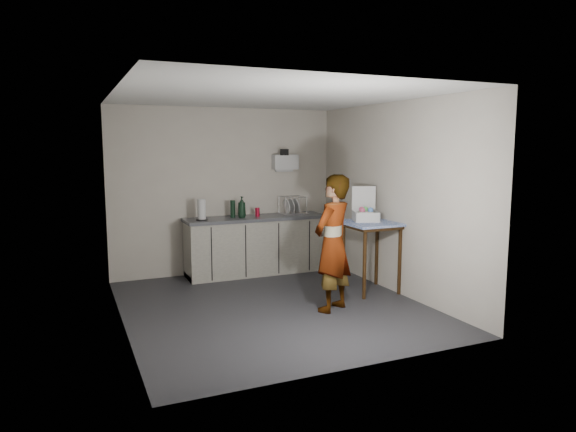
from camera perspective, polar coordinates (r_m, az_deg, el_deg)
name	(u,v)px	position (r m, az deg, el deg)	size (l,w,h in m)	color
ground	(273,306)	(6.58, -1.72, -9.96)	(4.00, 4.00, 0.00)	#242529
wall_back	(225,191)	(8.18, -6.96, 2.76)	(3.60, 0.02, 2.60)	beige
wall_right	(394,198)	(7.16, 11.66, 1.97)	(0.02, 4.00, 2.60)	beige
wall_left	(120,211)	(5.89, -18.17, 0.53)	(0.02, 4.00, 2.60)	beige
ceiling	(272,96)	(6.30, -1.82, 13.16)	(3.60, 4.00, 0.01)	white
kitchen_counter	(256,247)	(8.15, -3.58, -3.42)	(2.24, 0.62, 0.91)	black
wall_shelf	(285,162)	(8.43, -0.32, 6.00)	(0.42, 0.18, 0.37)	white
side_table	(371,231)	(7.13, 9.26, -1.63)	(0.76, 0.76, 0.98)	#3E280E
standing_man	(333,243)	(6.25, 4.99, -3.03)	(0.61, 0.40, 1.67)	#B2A593
soap_bottle	(242,207)	(7.93, -5.16, 1.00)	(0.13, 0.13, 0.33)	black
soda_can	(257,212)	(8.08, -3.42, 0.44)	(0.07, 0.07, 0.14)	red
dark_bottle	(233,209)	(7.98, -6.16, 0.80)	(0.08, 0.08, 0.27)	black
paper_towel	(202,210)	(7.74, -9.57, 0.64)	(0.18, 0.18, 0.32)	black
dish_rack	(292,210)	(8.35, 0.47, 0.69)	(0.42, 0.31, 0.29)	silver
bakery_box	(365,213)	(7.16, 8.60, 0.30)	(0.43, 0.44, 0.47)	white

